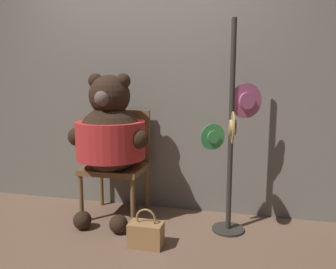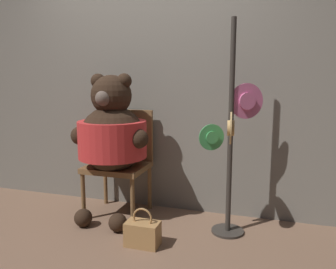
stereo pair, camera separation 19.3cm
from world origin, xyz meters
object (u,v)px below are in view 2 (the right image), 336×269
Objects in this scene: chair at (121,157)px; teddy_bear at (112,135)px; hat_display_rack at (231,141)px; handbag_on_ground at (143,233)px.

teddy_bear is (-0.00, -0.17, 0.25)m from chair.
hat_display_rack is at bearing -1.10° from teddy_bear.
chair is 0.74× the size of teddy_bear.
teddy_bear is 0.95m from handbag_on_ground.
hat_display_rack is 5.76× the size of handbag_on_ground.
teddy_bear reaches higher than chair.
handbag_on_ground is at bearing -52.52° from chair.
handbag_on_ground is (0.47, -0.61, -0.45)m from chair.
teddy_bear is at bearing -91.10° from chair.
teddy_bear is 0.76× the size of hat_display_rack.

